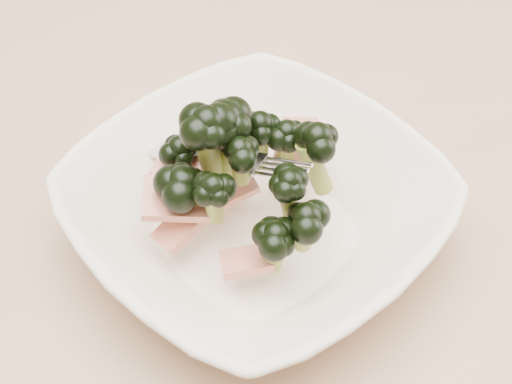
% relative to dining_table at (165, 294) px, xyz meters
% --- Properties ---
extents(dining_table, '(1.20, 0.80, 0.75)m').
position_rel_dining_table_xyz_m(dining_table, '(0.00, 0.00, 0.00)').
color(dining_table, tan).
rests_on(dining_table, ground).
extents(broccoli_dish, '(0.30, 0.30, 0.12)m').
position_rel_dining_table_xyz_m(broccoli_dish, '(0.06, -0.05, 0.14)').
color(broccoli_dish, silver).
rests_on(broccoli_dish, dining_table).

